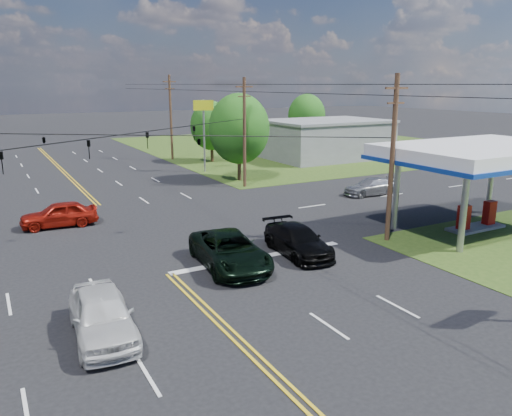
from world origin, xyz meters
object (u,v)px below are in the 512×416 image
pole_se (392,157)px  suv_black (298,240)px  tree_far_r (307,116)px  tree_right_b (211,126)px  pole_right_far (171,116)px  pickup_white (102,315)px  pole_ne (244,131)px  tree_right_a (239,129)px  retail_ne (326,140)px  pickup_dkgreen (230,251)px  gas_canopy (483,155)px

pole_se → suv_black: pole_se is taller
tree_far_r → tree_right_b: bearing=-161.1°
pole_right_far → pickup_white: 44.39m
pole_ne → suv_black: pole_ne is taller
suv_black → tree_right_a: bearing=76.1°
retail_ne → pickup_dkgreen: retail_ne is taller
pickup_white → pole_se: bearing=16.3°
pole_right_far → pickup_dkgreen: (-10.00, -36.50, -4.32)m
tree_right_b → pickup_white: 42.25m
gas_canopy → suv_black: size_ratio=2.31×
retail_ne → pole_ne: (-17.00, -11.00, 2.72)m
retail_ne → gas_canopy: 31.88m
tree_far_r → pickup_white: tree_far_r is taller
gas_canopy → pickup_white: bearing=-173.4°
pole_ne → suv_black: bearing=-108.8°
pole_se → tree_right_b: (3.50, 33.00, -0.70)m
retail_ne → tree_right_b: bearing=163.5°
suv_black → pole_ne: bearing=76.1°
tree_right_a → pickup_dkgreen: bearing=-118.2°
retail_ne → pole_right_far: 19.02m
gas_canopy → suv_black: bearing=173.1°
retail_ne → pole_se: (-17.00, -29.00, 2.72)m
tree_far_r → tree_right_a: bearing=-138.0°
pole_right_far → suv_black: bearing=-99.3°
pickup_dkgreen → pickup_white: pickup_white is taller
pole_se → pickup_white: pole_se is taller
retail_ne → pole_ne: pole_ne is taller
pole_ne → pickup_white: bearing=-128.3°
tree_right_b → pickup_white: bearing=-119.3°
retail_ne → pickup_dkgreen: size_ratio=2.29×
pole_right_far → suv_black: size_ratio=1.89×
tree_right_b → gas_canopy: bearing=-85.0°
pole_se → pole_right_far: size_ratio=0.95×
pole_ne → tree_far_r: size_ratio=1.25×
retail_ne → pickup_dkgreen: 39.28m
gas_canopy → suv_black: gas_canopy is taller
pole_se → tree_far_r: bearing=61.7°
retail_ne → tree_right_b: 14.22m
tree_far_r → pickup_dkgreen: tree_far_r is taller
retail_ne → tree_right_b: size_ratio=1.98×
retail_ne → tree_far_r: (4.00, 10.00, 2.34)m
gas_canopy → retail_ne: bearing=70.7°
suv_black → pickup_white: size_ratio=1.03×
tree_right_b → retail_ne: bearing=-16.5°
tree_far_r → suv_black: size_ratio=1.45×
pole_ne → pickup_dkgreen: pole_ne is taller
gas_canopy → tree_right_b: 34.14m
tree_far_r → pickup_dkgreen: (-31.00, -38.50, -3.69)m
retail_ne → pickup_dkgreen: (-27.00, -28.50, -1.35)m
pole_se → pole_right_far: pole_right_far is taller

